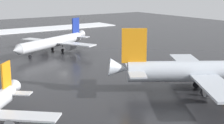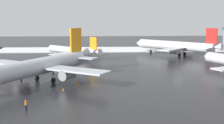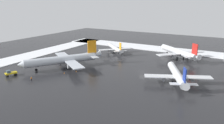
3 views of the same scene
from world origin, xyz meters
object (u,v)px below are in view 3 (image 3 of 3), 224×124
(traffic_cone_near_nose, at_px, (64,73))
(traffic_cone_mid_line, at_px, (76,71))
(ground_crew_near_tug, at_px, (56,62))
(airplane_parked_starboard, at_px, (115,48))
(airplane_far_rear, at_px, (179,52))
(pushback_tug, at_px, (10,73))
(ground_crew_beside_wing, at_px, (31,78))
(ground_crew_mid_apron, at_px, (60,63))
(airplane_distant_tail, at_px, (177,74))
(airplane_foreground_jet, at_px, (63,60))

(traffic_cone_near_nose, xyz_separation_m, traffic_cone_mid_line, (-2.84, -4.58, 0.00))
(ground_crew_near_tug, bearing_deg, airplane_parked_starboard, 21.01)
(airplane_far_rear, distance_m, pushback_tug, 84.19)
(ground_crew_beside_wing, height_order, traffic_cone_near_nose, ground_crew_beside_wing)
(ground_crew_near_tug, relative_size, traffic_cone_near_nose, 3.11)
(pushback_tug, relative_size, traffic_cone_near_nose, 9.25)
(ground_crew_near_tug, height_order, traffic_cone_near_nose, ground_crew_near_tug)
(airplane_far_rear, distance_m, airplane_parked_starboard, 37.00)
(ground_crew_mid_apron, height_order, traffic_cone_near_nose, ground_crew_mid_apron)
(ground_crew_beside_wing, xyz_separation_m, traffic_cone_mid_line, (-7.70, -17.87, -0.70))
(airplane_distant_tail, xyz_separation_m, ground_crew_beside_wing, (49.25, 27.48, -1.99))
(pushback_tug, xyz_separation_m, ground_crew_mid_apron, (-6.90, -22.31, -0.31))
(pushback_tug, distance_m, traffic_cone_near_nose, 21.91)
(airplane_far_rear, relative_size, ground_crew_beside_wing, 16.30)
(airplane_far_rear, xyz_separation_m, pushback_tug, (52.86, 65.49, -2.04))
(ground_crew_mid_apron, bearing_deg, ground_crew_near_tug, -147.57)
(ground_crew_mid_apron, bearing_deg, traffic_cone_mid_line, 31.58)
(airplane_foreground_jet, distance_m, ground_crew_mid_apron, 5.49)
(airplane_parked_starboard, distance_m, ground_crew_near_tug, 38.84)
(airplane_foreground_jet, xyz_separation_m, airplane_distant_tail, (-50.51, -7.60, -0.88))
(ground_crew_beside_wing, xyz_separation_m, traffic_cone_near_nose, (-4.86, -13.29, -0.70))
(airplane_parked_starboard, relative_size, pushback_tug, 4.00)
(airplane_far_rear, height_order, ground_crew_near_tug, airplane_far_rear)
(airplane_foreground_jet, relative_size, traffic_cone_mid_line, 62.86)
(airplane_distant_tail, height_order, ground_crew_near_tug, airplane_distant_tail)
(ground_crew_beside_wing, bearing_deg, airplane_far_rear, -66.79)
(traffic_cone_mid_line, bearing_deg, traffic_cone_near_nose, 58.14)
(traffic_cone_near_nose, bearing_deg, airplane_parked_starboard, -88.90)
(airplane_far_rear, height_order, ground_crew_beside_wing, airplane_far_rear)
(airplane_foreground_jet, xyz_separation_m, airplane_parked_starboard, (-5.23, -39.80, -1.35))
(traffic_cone_near_nose, bearing_deg, airplane_foreground_jet, -47.10)
(airplane_foreground_jet, distance_m, airplane_parked_starboard, 40.16)
(airplane_foreground_jet, height_order, airplane_far_rear, airplane_foreground_jet)
(airplane_foreground_jet, height_order, traffic_cone_mid_line, airplane_foreground_jet)
(airplane_parked_starboard, bearing_deg, ground_crew_mid_apron, 118.69)
(airplane_distant_tail, bearing_deg, airplane_far_rear, -12.24)
(pushback_tug, bearing_deg, ground_crew_beside_wing, 112.93)
(airplane_foreground_jet, xyz_separation_m, ground_crew_beside_wing, (-1.26, 19.87, -2.86))
(airplane_parked_starboard, bearing_deg, airplane_far_rear, -128.69)
(ground_crew_near_tug, distance_m, ground_crew_beside_wing, 24.92)
(traffic_cone_near_nose, height_order, traffic_cone_mid_line, same)
(airplane_distant_tail, distance_m, traffic_cone_near_nose, 46.68)
(pushback_tug, bearing_deg, airplane_distant_tail, 135.90)
(airplane_far_rear, distance_m, ground_crew_beside_wing, 76.82)
(airplane_far_rear, height_order, airplane_distant_tail, airplane_far_rear)
(traffic_cone_near_nose, bearing_deg, pushback_tug, 38.30)
(airplane_distant_tail, xyz_separation_m, traffic_cone_mid_line, (41.54, 9.61, -2.68))
(airplane_far_rear, bearing_deg, airplane_distant_tail, 143.20)
(airplane_far_rear, bearing_deg, ground_crew_near_tug, 80.43)
(traffic_cone_mid_line, bearing_deg, ground_crew_mid_apron, -17.60)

